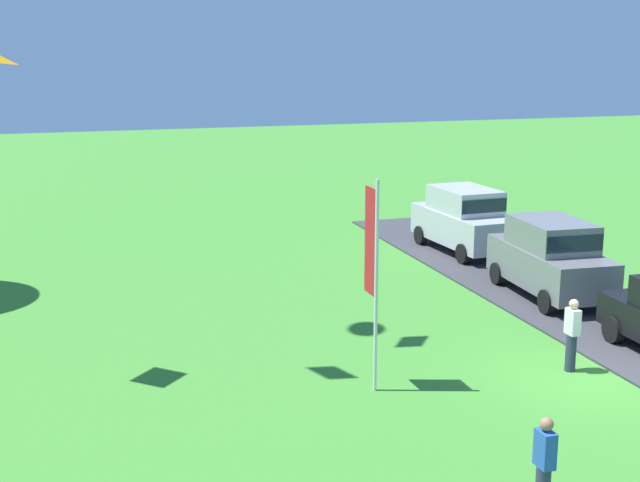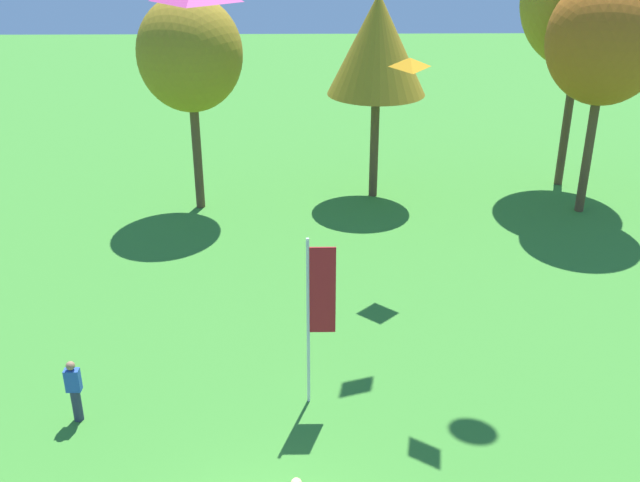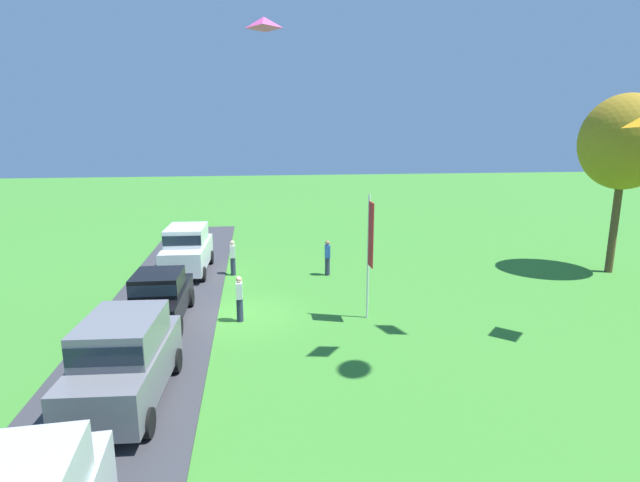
# 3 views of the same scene
# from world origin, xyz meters

# --- Properties ---
(ground_plane) EXTENTS (120.00, 120.00, 0.00)m
(ground_plane) POSITION_xyz_m (0.00, 0.00, 0.00)
(ground_plane) COLOR #3D842D
(car_suv_near_entrance) EXTENTS (4.70, 2.26, 2.28)m
(car_suv_near_entrance) POSITION_xyz_m (5.86, -2.43, 1.30)
(car_suv_near_entrance) COLOR slate
(car_suv_near_entrance) RESTS_ON ground
(car_suv_by_flagpole) EXTENTS (4.71, 2.27, 2.28)m
(car_suv_by_flagpole) POSITION_xyz_m (11.76, -2.58, 1.30)
(car_suv_by_flagpole) COLOR #B7B7BC
(car_suv_by_flagpole) RESTS_ON ground
(person_on_lawn) EXTENTS (0.36, 0.24, 1.71)m
(person_on_lawn) POSITION_xyz_m (0.51, 0.28, 0.88)
(person_on_lawn) COLOR #2D334C
(person_on_lawn) RESTS_ON ground
(person_beside_suv) EXTENTS (0.36, 0.24, 1.71)m
(person_beside_suv) POSITION_xyz_m (-4.97, 4.32, 0.88)
(person_beside_suv) COLOR #2D334C
(person_beside_suv) RESTS_ON ground
(flag_banner) EXTENTS (0.71, 0.08, 4.63)m
(flag_banner) POSITION_xyz_m (0.99, 4.98, 2.93)
(flag_banner) COLOR silver
(flag_banner) RESTS_ON ground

